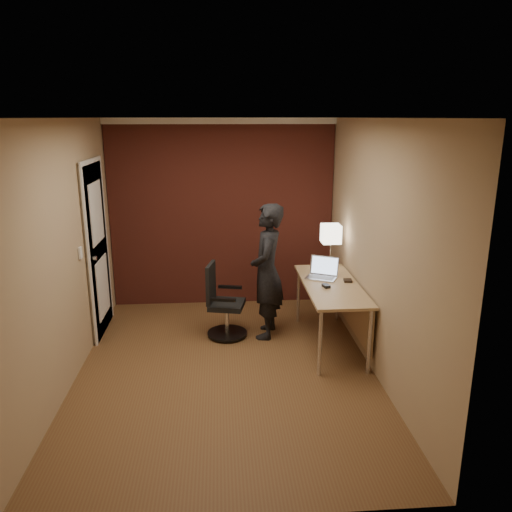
% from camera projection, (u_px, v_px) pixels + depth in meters
% --- Properties ---
extents(room, '(4.00, 4.00, 4.00)m').
position_uv_depth(room, '(201.00, 211.00, 6.24)').
color(room, brown).
rests_on(room, ground).
extents(desk, '(0.60, 1.50, 0.73)m').
position_uv_depth(desk, '(337.00, 295.00, 5.55)').
color(desk, tan).
rests_on(desk, ground).
extents(desk_lamp, '(0.22, 0.22, 0.54)m').
position_uv_depth(desk_lamp, '(331.00, 234.00, 5.99)').
color(desk_lamp, silver).
rests_on(desk_lamp, desk).
extents(laptop, '(0.41, 0.38, 0.23)m').
position_uv_depth(laptop, '(323.00, 272.00, 5.72)').
color(laptop, silver).
rests_on(laptop, desk).
extents(mouse, '(0.08, 0.11, 0.03)m').
position_uv_depth(mouse, '(326.00, 286.00, 5.39)').
color(mouse, black).
rests_on(mouse, desk).
extents(wallet, '(0.10, 0.12, 0.02)m').
position_uv_depth(wallet, '(348.00, 280.00, 5.58)').
color(wallet, black).
rests_on(wallet, desk).
extents(office_chair, '(0.47, 0.53, 0.86)m').
position_uv_depth(office_chair, '(222.00, 305.00, 5.83)').
color(office_chair, black).
rests_on(office_chair, ground).
extents(person, '(0.49, 0.64, 1.58)m').
position_uv_depth(person, '(267.00, 271.00, 5.75)').
color(person, black).
rests_on(person, ground).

